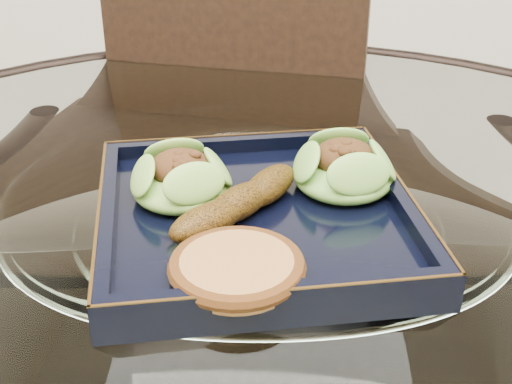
{
  "coord_description": "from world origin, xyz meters",
  "views": [
    {
      "loc": [
        0.03,
        -0.53,
        1.1
      ],
      "look_at": [
        -0.0,
        0.01,
        0.8
      ],
      "focal_mm": 50.0,
      "sensor_mm": 36.0,
      "label": 1
    }
  ],
  "objects": [
    {
      "name": "dining_table",
      "position": [
        -0.0,
        -0.0,
        0.6
      ],
      "size": [
        1.13,
        1.13,
        0.77
      ],
      "color": "white",
      "rests_on": "ground"
    },
    {
      "name": "dining_chair",
      "position": [
        -0.08,
        0.35,
        0.51
      ],
      "size": [
        0.46,
        0.46,
        0.92
      ],
      "rotation": [
        0.0,
        0.0,
        -0.17
      ],
      "color": "black",
      "rests_on": "ground"
    },
    {
      "name": "navy_plate",
      "position": [
        -0.0,
        0.01,
        0.77
      ],
      "size": [
        0.32,
        0.32,
        0.02
      ],
      "primitive_type": "cube",
      "rotation": [
        0.0,
        0.0,
        0.19
      ],
      "color": "black",
      "rests_on": "dining_table"
    },
    {
      "name": "lettuce_wrap_left",
      "position": [
        -0.07,
        0.03,
        0.8
      ],
      "size": [
        0.09,
        0.09,
        0.03
      ],
      "primitive_type": "ellipsoid",
      "rotation": [
        0.0,
        0.0,
        -0.03
      ],
      "color": "#5D962B",
      "rests_on": "navy_plate"
    },
    {
      "name": "lettuce_wrap_right",
      "position": [
        0.08,
        0.06,
        0.8
      ],
      "size": [
        0.11,
        0.11,
        0.03
      ],
      "primitive_type": "ellipsoid",
      "rotation": [
        0.0,
        0.0,
        -0.24
      ],
      "color": "#4C8E29",
      "rests_on": "navy_plate"
    },
    {
      "name": "roasted_plantain",
      "position": [
        -0.02,
        -0.0,
        0.8
      ],
      "size": [
        0.11,
        0.14,
        0.03
      ],
      "primitive_type": "ellipsoid",
      "rotation": [
        0.0,
        0.0,
        0.93
      ],
      "color": "#563609",
      "rests_on": "navy_plate"
    },
    {
      "name": "crumb_patty",
      "position": [
        -0.01,
        -0.09,
        0.79
      ],
      "size": [
        0.11,
        0.11,
        0.02
      ],
      "primitive_type": "cylinder",
      "rotation": [
        0.0,
        0.0,
        0.21
      ],
      "color": "#B7753D",
      "rests_on": "navy_plate"
    }
  ]
}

